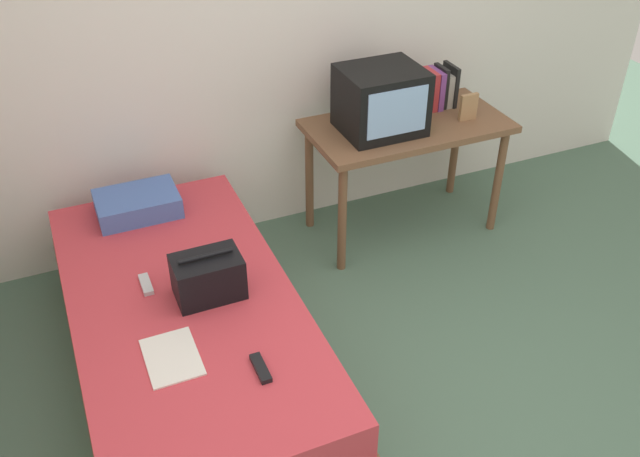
{
  "coord_description": "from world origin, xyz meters",
  "views": [
    {
      "loc": [
        -1.34,
        -1.57,
        2.51
      ],
      "look_at": [
        -0.26,
        0.96,
        0.58
      ],
      "focal_mm": 38.81,
      "sensor_mm": 36.0,
      "label": 1
    }
  ],
  "objects_px": {
    "tv": "(381,100)",
    "handbag": "(208,277)",
    "desk": "(407,137)",
    "remote_dark": "(261,368)",
    "pillow": "(138,204)",
    "book_row": "(439,88)",
    "bed": "(189,339)",
    "remote_silver": "(146,284)",
    "picture_frame": "(468,107)",
    "water_bottle": "(426,111)",
    "magazine": "(172,357)"
  },
  "relations": [
    {
      "from": "bed",
      "to": "remote_dark",
      "type": "bearing_deg",
      "value": -71.85
    },
    {
      "from": "bed",
      "to": "remote_dark",
      "type": "distance_m",
      "value": 0.63
    },
    {
      "from": "picture_frame",
      "to": "magazine",
      "type": "distance_m",
      "value": 2.24
    },
    {
      "from": "bed",
      "to": "magazine",
      "type": "bearing_deg",
      "value": -110.47
    },
    {
      "from": "handbag",
      "to": "remote_dark",
      "type": "height_order",
      "value": "handbag"
    },
    {
      "from": "water_bottle",
      "to": "book_row",
      "type": "xyz_separation_m",
      "value": [
        0.21,
        0.21,
        0.02
      ]
    },
    {
      "from": "desk",
      "to": "handbag",
      "type": "distance_m",
      "value": 1.6
    },
    {
      "from": "desk",
      "to": "remote_dark",
      "type": "relative_size",
      "value": 7.44
    },
    {
      "from": "picture_frame",
      "to": "handbag",
      "type": "relative_size",
      "value": 0.53
    },
    {
      "from": "water_bottle",
      "to": "remote_silver",
      "type": "xyz_separation_m",
      "value": [
        -1.73,
        -0.51,
        -0.32
      ]
    },
    {
      "from": "desk",
      "to": "tv",
      "type": "bearing_deg",
      "value": -176.26
    },
    {
      "from": "handbag",
      "to": "magazine",
      "type": "height_order",
      "value": "handbag"
    },
    {
      "from": "remote_silver",
      "to": "remote_dark",
      "type": "bearing_deg",
      "value": -65.91
    },
    {
      "from": "water_bottle",
      "to": "book_row",
      "type": "bearing_deg",
      "value": 44.53
    },
    {
      "from": "tv",
      "to": "pillow",
      "type": "bearing_deg",
      "value": 178.04
    },
    {
      "from": "desk",
      "to": "handbag",
      "type": "height_order",
      "value": "desk"
    },
    {
      "from": "magazine",
      "to": "handbag",
      "type": "bearing_deg",
      "value": 52.28
    },
    {
      "from": "remote_dark",
      "to": "remote_silver",
      "type": "height_order",
      "value": "same"
    },
    {
      "from": "book_row",
      "to": "remote_silver",
      "type": "xyz_separation_m",
      "value": [
        -1.94,
        -0.72,
        -0.34
      ]
    },
    {
      "from": "book_row",
      "to": "tv",
      "type": "bearing_deg",
      "value": -162.6
    },
    {
      "from": "water_bottle",
      "to": "remote_dark",
      "type": "height_order",
      "value": "water_bottle"
    },
    {
      "from": "handbag",
      "to": "desk",
      "type": "bearing_deg",
      "value": 28.07
    },
    {
      "from": "book_row",
      "to": "remote_dark",
      "type": "height_order",
      "value": "book_row"
    },
    {
      "from": "picture_frame",
      "to": "pillow",
      "type": "distance_m",
      "value": 1.93
    },
    {
      "from": "bed",
      "to": "remote_silver",
      "type": "bearing_deg",
      "value": 131.67
    },
    {
      "from": "picture_frame",
      "to": "remote_silver",
      "type": "bearing_deg",
      "value": -166.31
    },
    {
      "from": "desk",
      "to": "water_bottle",
      "type": "bearing_deg",
      "value": -45.29
    },
    {
      "from": "pillow",
      "to": "handbag",
      "type": "bearing_deg",
      "value": -78.25
    },
    {
      "from": "magazine",
      "to": "pillow",
      "type": "bearing_deg",
      "value": 85.62
    },
    {
      "from": "water_bottle",
      "to": "picture_frame",
      "type": "height_order",
      "value": "water_bottle"
    },
    {
      "from": "desk",
      "to": "bed",
      "type": "bearing_deg",
      "value": -154.47
    },
    {
      "from": "tv",
      "to": "book_row",
      "type": "height_order",
      "value": "tv"
    },
    {
      "from": "pillow",
      "to": "magazine",
      "type": "height_order",
      "value": "pillow"
    },
    {
      "from": "handbag",
      "to": "magazine",
      "type": "relative_size",
      "value": 1.03
    },
    {
      "from": "water_bottle",
      "to": "remote_silver",
      "type": "bearing_deg",
      "value": -163.48
    },
    {
      "from": "pillow",
      "to": "book_row",
      "type": "bearing_deg",
      "value": 3.1
    },
    {
      "from": "desk",
      "to": "magazine",
      "type": "xyz_separation_m",
      "value": [
        -1.66,
        -1.07,
        -0.14
      ]
    },
    {
      "from": "tv",
      "to": "remote_silver",
      "type": "relative_size",
      "value": 3.06
    },
    {
      "from": "magazine",
      "to": "remote_dark",
      "type": "relative_size",
      "value": 1.86
    },
    {
      "from": "desk",
      "to": "pillow",
      "type": "distance_m",
      "value": 1.58
    },
    {
      "from": "desk",
      "to": "water_bottle",
      "type": "height_order",
      "value": "water_bottle"
    },
    {
      "from": "bed",
      "to": "remote_dark",
      "type": "xyz_separation_m",
      "value": [
        0.18,
        -0.55,
        0.26
      ]
    },
    {
      "from": "bed",
      "to": "tv",
      "type": "relative_size",
      "value": 4.55
    },
    {
      "from": "tv",
      "to": "picture_frame",
      "type": "distance_m",
      "value": 0.54
    },
    {
      "from": "tv",
      "to": "remote_dark",
      "type": "bearing_deg",
      "value": -132.54
    },
    {
      "from": "desk",
      "to": "picture_frame",
      "type": "xyz_separation_m",
      "value": [
        0.34,
        -0.1,
        0.17
      ]
    },
    {
      "from": "tv",
      "to": "handbag",
      "type": "height_order",
      "value": "tv"
    },
    {
      "from": "picture_frame",
      "to": "remote_silver",
      "type": "xyz_separation_m",
      "value": [
        -2.0,
        -0.49,
        -0.3
      ]
    },
    {
      "from": "handbag",
      "to": "tv",
      "type": "bearing_deg",
      "value": 31.26
    },
    {
      "from": "tv",
      "to": "handbag",
      "type": "distance_m",
      "value": 1.46
    }
  ]
}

